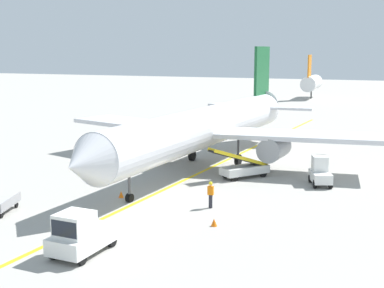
{
  "coord_description": "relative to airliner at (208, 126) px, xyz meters",
  "views": [
    {
      "loc": [
        14.34,
        -30.78,
        9.76
      ],
      "look_at": [
        -0.37,
        7.18,
        2.5
      ],
      "focal_mm": 49.55,
      "sensor_mm": 36.0,
      "label": 1
    }
  ],
  "objects": [
    {
      "name": "ground_crew_marshaller",
      "position": [
        4.21,
        -11.33,
        -2.51
      ],
      "size": [
        0.36,
        0.24,
        1.7
      ],
      "color": "#26262D",
      "rests_on": "ground"
    },
    {
      "name": "distant_aircraft_far_left",
      "position": [
        -1.64,
        67.54,
        -0.2
      ],
      "size": [
        3.0,
        10.1,
        8.8
      ],
      "color": "silver",
      "rests_on": "ground"
    },
    {
      "name": "safety_cone_wingtip_right",
      "position": [
        5.53,
        -14.53,
        -3.2
      ],
      "size": [
        0.36,
        0.36,
        0.44
      ],
      "primitive_type": "cone",
      "color": "orange",
      "rests_on": "ground"
    },
    {
      "name": "safety_cone_nose_left",
      "position": [
        -4.38,
        2.8,
        -3.2
      ],
      "size": [
        0.36,
        0.36,
        0.44
      ],
      "primitive_type": "cone",
      "color": "orange",
      "rests_on": "ground"
    },
    {
      "name": "safety_cone_nose_right",
      "position": [
        -2.16,
        -11.25,
        -3.2
      ],
      "size": [
        0.36,
        0.36,
        0.44
      ],
      "primitive_type": "cone",
      "color": "orange",
      "rests_on": "ground"
    },
    {
      "name": "taxi_line_yellow",
      "position": [
        -0.05,
        -5.73,
        -3.41
      ],
      "size": [
        7.81,
        79.67,
        0.01
      ],
      "primitive_type": "cube",
      "rotation": [
        0.0,
        0.0,
        -0.09
      ],
      "color": "yellow",
      "rests_on": "ground"
    },
    {
      "name": "pushback_tug",
      "position": [
        0.86,
        -20.78,
        -2.42
      ],
      "size": [
        2.12,
        3.71,
        2.2
      ],
      "color": "silver",
      "rests_on": "ground"
    },
    {
      "name": "airliner",
      "position": [
        0.0,
        0.0,
        0.0
      ],
      "size": [
        28.48,
        35.34,
        10.1
      ],
      "color": "silver",
      "rests_on": "ground"
    },
    {
      "name": "ground_plane",
      "position": [
        0.32,
        -10.73,
        -3.42
      ],
      "size": [
        300.0,
        300.0,
        0.0
      ],
      "primitive_type": "plane",
      "color": "#9E9B93"
    },
    {
      "name": "baggage_tug_near_wing",
      "position": [
        9.78,
        -2.98,
        -2.49
      ],
      "size": [
        2.04,
        2.7,
        2.1
      ],
      "color": "silver",
      "rests_on": "ground"
    },
    {
      "name": "safety_cone_wingtip_left",
      "position": [
        -10.46,
        -2.45,
        -3.2
      ],
      "size": [
        0.36,
        0.36,
        0.44
      ],
      "primitive_type": "cone",
      "color": "orange",
      "rests_on": "ground"
    },
    {
      "name": "belt_loader_forward_hold",
      "position": [
        3.94,
        -2.86,
        -2.64
      ],
      "size": [
        4.1,
        4.68,
        2.59
      ],
      "color": "silver",
      "rests_on": "ground"
    }
  ]
}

